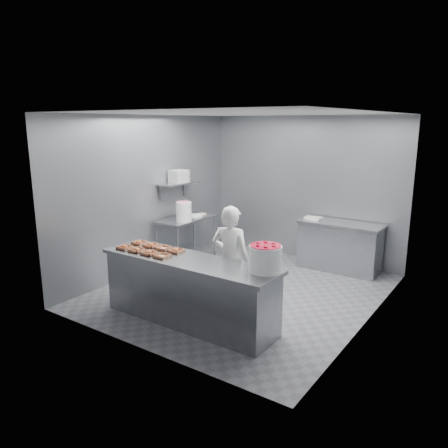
{
  "coord_description": "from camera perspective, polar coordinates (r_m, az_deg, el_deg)",
  "views": [
    {
      "loc": [
        3.54,
        -5.63,
        2.67
      ],
      "look_at": [
        -0.22,
        -0.2,
        1.13
      ],
      "focal_mm": 35.0,
      "sensor_mm": 36.0,
      "label": 1
    }
  ],
  "objects": [
    {
      "name": "paper_stack",
      "position": [
        8.36,
        11.59,
        0.78
      ],
      "size": [
        0.3,
        0.22,
        0.04
      ],
      "primitive_type": "cube",
      "rotation": [
        0.0,
        0.0,
        0.0
      ],
      "color": "silver",
      "rests_on": "back_counter"
    },
    {
      "name": "wall_right",
      "position": [
        5.98,
        18.95,
        0.15
      ],
      "size": [
        0.04,
        4.5,
        2.8
      ],
      "primitive_type": "cube",
      "color": "slate",
      "rests_on": "ground"
    },
    {
      "name": "tray_5",
      "position": [
        6.46,
        -9.51,
        -2.74
      ],
      "size": [
        0.19,
        0.18,
        0.06
      ],
      "color": "tan",
      "rests_on": "service_counter"
    },
    {
      "name": "tray_1",
      "position": [
        6.26,
        -11.35,
        -3.32
      ],
      "size": [
        0.19,
        0.18,
        0.06
      ],
      "color": "tan",
      "rests_on": "service_counter"
    },
    {
      "name": "service_counter",
      "position": [
        5.98,
        -4.58,
        -8.65
      ],
      "size": [
        2.6,
        0.7,
        0.9
      ],
      "color": "slate",
      "rests_on": "ground"
    },
    {
      "name": "floor",
      "position": [
        7.17,
        2.4,
        -8.73
      ],
      "size": [
        4.5,
        4.5,
        0.0
      ],
      "primitive_type": "plane",
      "color": "#4C4C51",
      "rests_on": "ground"
    },
    {
      "name": "wall_left",
      "position": [
        8.0,
        -9.72,
        3.83
      ],
      "size": [
        0.04,
        4.5,
        2.8
      ],
      "primitive_type": "cube",
      "color": "slate",
      "rests_on": "ground"
    },
    {
      "name": "ceiling",
      "position": [
        6.65,
        2.63,
        14.25
      ],
      "size": [
        4.5,
        4.5,
        0.0
      ],
      "primitive_type": "plane",
      "rotation": [
        3.14,
        0.0,
        0.0
      ],
      "color": "white",
      "rests_on": "wall_back"
    },
    {
      "name": "wall_shelf",
      "position": [
        8.3,
        -5.96,
        5.32
      ],
      "size": [
        0.35,
        0.9,
        0.03
      ],
      "primitive_type": "cube",
      "color": "slate",
      "rests_on": "wall_left"
    },
    {
      "name": "tray_6",
      "position": [
        6.3,
        -7.92,
        -3.12
      ],
      "size": [
        0.19,
        0.18,
        0.04
      ],
      "color": "tan",
      "rests_on": "service_counter"
    },
    {
      "name": "tray_4",
      "position": [
        6.62,
        -11.0,
        -2.4
      ],
      "size": [
        0.19,
        0.18,
        0.06
      ],
      "color": "tan",
      "rests_on": "service_counter"
    },
    {
      "name": "glaze_bucket",
      "position": [
        8.0,
        -5.27,
        1.69
      ],
      "size": [
        0.3,
        0.28,
        0.43
      ],
      "color": "white",
      "rests_on": "prep_table"
    },
    {
      "name": "wall_back",
      "position": [
        8.73,
        10.44,
        4.57
      ],
      "size": [
        4.0,
        0.04,
        2.8
      ],
      "primitive_type": "cube",
      "color": "slate",
      "rests_on": "ground"
    },
    {
      "name": "tray_7",
      "position": [
        6.14,
        -6.28,
        -3.46
      ],
      "size": [
        0.19,
        0.18,
        0.06
      ],
      "color": "tan",
      "rests_on": "service_counter"
    },
    {
      "name": "worker",
      "position": [
        6.17,
        0.86,
        -4.7
      ],
      "size": [
        0.63,
        0.47,
        1.56
      ],
      "primitive_type": "imported",
      "rotation": [
        0.0,
        0.0,
        3.32
      ],
      "color": "silver",
      "rests_on": "ground"
    },
    {
      "name": "prep_table",
      "position": [
        8.37,
        -4.92,
        -1.27
      ],
      "size": [
        0.6,
        1.2,
        0.9
      ],
      "color": "slate",
      "rests_on": "ground"
    },
    {
      "name": "bucket_lid",
      "position": [
        8.45,
        -3.82,
        1.1
      ],
      "size": [
        0.38,
        0.38,
        0.02
      ],
      "primitive_type": "cylinder",
      "rotation": [
        0.0,
        0.0,
        -0.28
      ],
      "color": "white",
      "rests_on": "prep_table"
    },
    {
      "name": "tray_2",
      "position": [
        6.1,
        -9.77,
        -3.7
      ],
      "size": [
        0.19,
        0.18,
        0.06
      ],
      "color": "tan",
      "rests_on": "service_counter"
    },
    {
      "name": "strawberry_tub",
      "position": [
        5.31,
        5.42,
        -4.37
      ],
      "size": [
        0.4,
        0.4,
        0.33
      ],
      "color": "white",
      "rests_on": "service_counter"
    },
    {
      "name": "tray_0",
      "position": [
        6.43,
        -12.84,
        -2.95
      ],
      "size": [
        0.19,
        0.18,
        0.06
      ],
      "color": "tan",
      "rests_on": "service_counter"
    },
    {
      "name": "tray_3",
      "position": [
        5.94,
        -8.09,
        -4.14
      ],
      "size": [
        0.19,
        0.18,
        0.04
      ],
      "color": "tan",
      "rests_on": "service_counter"
    },
    {
      "name": "appliance",
      "position": [
        8.29,
        -5.94,
        6.22
      ],
      "size": [
        0.3,
        0.34,
        0.23
      ],
      "primitive_type": "cube",
      "rotation": [
        0.0,
        0.0,
        -0.11
      ],
      "color": "gray",
      "rests_on": "wall_shelf"
    },
    {
      "name": "back_counter",
      "position": [
        8.28,
        14.83,
        -2.82
      ],
      "size": [
        1.5,
        0.6,
        0.9
      ],
      "color": "slate",
      "rests_on": "ground"
    },
    {
      "name": "rag",
      "position": [
        8.61,
        -2.87,
        1.33
      ],
      "size": [
        0.15,
        0.14,
        0.02
      ],
      "primitive_type": "cube",
      "rotation": [
        0.0,
        0.0,
        -0.24
      ],
      "color": "#CCB28C",
      "rests_on": "prep_table"
    }
  ]
}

